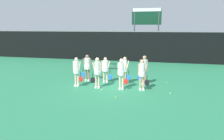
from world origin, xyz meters
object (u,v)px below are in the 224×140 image
(bench_courtside, at_px, (106,64))
(scoreboard, at_px, (146,21))
(tennis_ball_2, at_px, (170,93))
(tennis_ball_4, at_px, (102,90))
(player_0, at_px, (77,70))
(tennis_ball_0, at_px, (116,97))
(player_7, at_px, (144,67))
(player_6, at_px, (125,68))
(player_1, at_px, (97,70))
(player_2, at_px, (121,71))
(player_4, at_px, (87,65))
(player_5, at_px, (105,68))
(tennis_ball_3, at_px, (152,80))
(player_3, at_px, (142,72))
(tennis_ball_1, at_px, (167,83))

(bench_courtside, bearing_deg, scoreboard, 60.22)
(tennis_ball_2, bearing_deg, scoreboard, 101.02)
(tennis_ball_2, bearing_deg, tennis_ball_4, -177.15)
(player_0, relative_size, tennis_ball_0, 25.75)
(player_7, bearing_deg, player_6, -176.19)
(player_7, bearing_deg, player_1, -151.14)
(player_2, distance_m, player_7, 1.83)
(bench_courtside, height_order, player_4, player_4)
(player_5, bearing_deg, player_6, -8.58)
(player_2, bearing_deg, tennis_ball_3, 50.97)
(player_3, bearing_deg, player_5, 141.66)
(player_1, distance_m, tennis_ball_0, 2.35)
(bench_courtside, relative_size, tennis_ball_3, 26.86)
(player_5, bearing_deg, tennis_ball_4, -90.50)
(player_4, bearing_deg, tennis_ball_3, 14.49)
(player_4, height_order, player_6, player_4)
(tennis_ball_0, bearing_deg, player_1, 132.87)
(tennis_ball_1, bearing_deg, player_6, -165.93)
(tennis_ball_0, bearing_deg, player_5, 114.39)
(player_4, bearing_deg, player_5, -3.81)
(player_6, bearing_deg, player_5, -171.01)
(scoreboard, xyz_separation_m, player_0, (-3.02, -11.89, -3.09))
(player_0, height_order, player_4, player_4)
(player_0, bearing_deg, bench_courtside, 87.72)
(player_0, height_order, player_6, player_0)
(player_4, distance_m, tennis_ball_4, 2.63)
(bench_courtside, distance_m, player_4, 4.23)
(player_3, height_order, tennis_ball_0, player_3)
(player_7, xyz_separation_m, tennis_ball_1, (1.39, 0.55, -1.04))
(player_4, distance_m, tennis_ball_2, 5.60)
(scoreboard, distance_m, player_5, 11.16)
(player_5, height_order, tennis_ball_1, player_5)
(scoreboard, distance_m, tennis_ball_4, 13.08)
(bench_courtside, distance_m, player_2, 6.15)
(tennis_ball_1, xyz_separation_m, tennis_ball_3, (-0.92, 0.43, -0.00))
(player_7, bearing_deg, player_2, -129.08)
(scoreboard, relative_size, bench_courtside, 3.08)
(bench_courtside, xyz_separation_m, tennis_ball_1, (4.92, -3.65, -0.37))
(player_1, relative_size, player_7, 0.98)
(tennis_ball_1, bearing_deg, player_1, -153.06)
(tennis_ball_2, bearing_deg, player_4, 161.98)
(player_3, xyz_separation_m, tennis_ball_0, (-1.13, -1.68, -1.02))
(tennis_ball_1, bearing_deg, tennis_ball_3, 155.06)
(tennis_ball_3, bearing_deg, player_6, -147.05)
(player_6, distance_m, tennis_ball_3, 2.18)
(player_7, height_order, tennis_ball_0, player_7)
(player_2, relative_size, tennis_ball_2, 26.81)
(tennis_ball_0, relative_size, tennis_ball_4, 1.05)
(player_4, xyz_separation_m, player_5, (1.26, -0.12, -0.08))
(bench_courtside, height_order, player_3, player_3)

